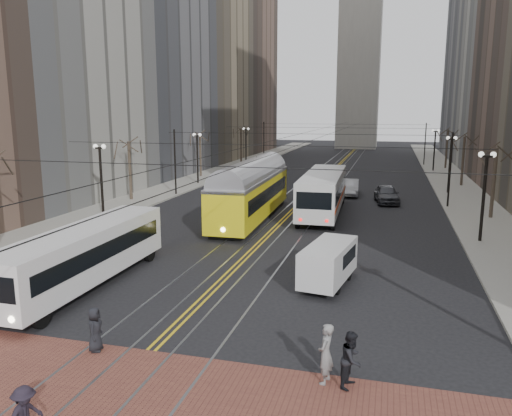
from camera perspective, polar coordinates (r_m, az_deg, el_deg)
The scene contains 22 objects.
ground at distance 19.59m, azimuth -10.56°, elevation -14.46°, with size 260.00×260.00×0.00m, color black.
sidewalk_left at distance 65.55m, azimuth -5.43°, elevation 3.71°, with size 5.00×140.00×0.15m, color gray.
sidewalk_right at distance 61.83m, azimuth 21.63°, elevation 2.54°, with size 5.00×140.00×0.15m, color gray.
crosswalk_band at distance 16.52m, azimuth -16.93°, elevation -19.91°, with size 25.00×6.00×0.01m, color brown.
streetcar_rails at distance 61.93m, azimuth 7.70°, elevation 3.16°, with size 4.80×130.00×0.02m, color gray.
centre_lines at distance 61.93m, azimuth 7.70°, elevation 3.17°, with size 0.42×130.00×0.01m, color gold.
building_left_mid at distance 70.82m, azimuth -13.78°, elevation 17.72°, with size 16.00×20.00×34.00m, color slate.
building_left_midfar at distance 90.91m, azimuth -8.72°, elevation 22.09°, with size 20.00×20.00×52.00m, color #82735A.
building_left_far at distance 107.82m, azimuth -3.12°, elevation 17.20°, with size 16.00×20.00×40.00m, color brown.
building_right_far at distance 104.02m, azimuth 25.91°, elevation 16.38°, with size 16.00×20.00×40.00m, color slate.
lamp_posts at distance 45.64m, azimuth 5.09°, elevation 3.97°, with size 27.60×57.20×5.60m.
street_trees at distance 52.01m, azimuth 6.35°, elevation 4.81°, with size 31.68×53.28×5.60m.
trolley_wires at distance 51.51m, azimuth 6.31°, elevation 5.84°, with size 25.96×120.00×6.60m.
transit_bus at distance 25.41m, azimuth -19.03°, elevation -5.39°, with size 2.42×11.60×2.90m, color white.
streetcar at distance 39.09m, azimuth -0.49°, elevation 1.36°, with size 2.85×15.33×3.61m, color yellow.
rear_bus at distance 41.09m, azimuth 7.68°, elevation 1.61°, with size 2.86×13.16×3.43m, color silver.
cargo_van at distance 24.65m, azimuth 8.28°, elevation -6.44°, with size 1.77×4.60×2.04m, color silver.
sedan_grey at distance 47.61m, azimuth 14.70°, elevation 1.55°, with size 1.96×4.88×1.66m, color #3A3B41.
sedan_silver at distance 51.22m, azimuth 10.68°, elevation 2.34°, with size 1.69×4.86×1.60m, color #A4A5AC.
pedestrian_a at distance 18.94m, azimuth -17.93°, elevation -13.04°, with size 0.79×0.51×1.61m, color black.
pedestrian_b at distance 16.23m, azimuth 7.97°, elevation -16.16°, with size 0.71×0.46×1.94m, color slate.
pedestrian_c at distance 16.20m, azimuth 10.87°, elevation -16.61°, with size 0.87×0.68×1.79m, color black.
Camera 1 is at (7.89, -15.86, 8.37)m, focal length 35.00 mm.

